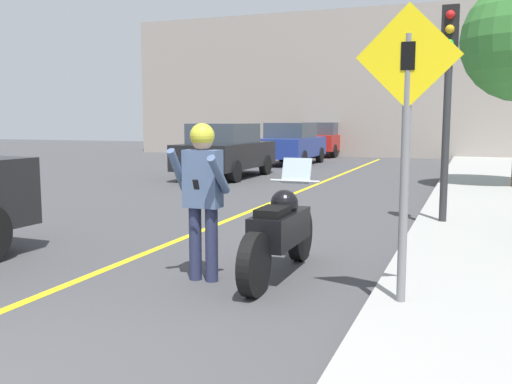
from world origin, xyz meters
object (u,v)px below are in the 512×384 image
object	(u,v)px
traffic_light	(448,73)
person_biker	(202,185)
motorcycle	(280,232)
parked_car_blue	(292,143)
crossing_sign	(406,126)
parked_car_black	(226,150)
parked_car_red	(323,139)

from	to	relation	value
traffic_light	person_biker	bearing A→B (deg)	-119.38
motorcycle	parked_car_blue	bearing A→B (deg)	106.93
crossing_sign	person_biker	bearing A→B (deg)	169.88
motorcycle	crossing_sign	size ratio (longest dim) A/B	0.86
parked_car_black	parked_car_blue	distance (m)	5.96
traffic_light	parked_car_black	distance (m)	9.60
traffic_light	parked_car_black	xyz separation A→B (m)	(-6.80, 6.57, -1.67)
parked_car_black	parked_car_red	bearing A→B (deg)	89.39
person_biker	parked_car_black	bearing A→B (deg)	112.71
traffic_light	parked_car_blue	size ratio (longest dim) A/B	0.82
motorcycle	person_biker	size ratio (longest dim) A/B	1.31
person_biker	parked_car_red	xyz separation A→B (m)	(-4.35, 22.52, -0.21)
parked_car_black	parked_car_red	world-z (taller)	same
crossing_sign	parked_car_blue	xyz separation A→B (m)	(-6.37, 17.04, -0.87)
person_biker	parked_car_blue	xyz separation A→B (m)	(-4.18, 16.65, -0.21)
person_biker	motorcycle	bearing A→B (deg)	33.33
motorcycle	traffic_light	xyz separation A→B (m)	(1.58, 3.64, 2.01)
parked_car_black	traffic_light	bearing A→B (deg)	-44.04
parked_car_red	crossing_sign	bearing A→B (deg)	-74.07
motorcycle	parked_car_red	world-z (taller)	parked_car_red
traffic_light	parked_car_blue	distance (m)	14.21
motorcycle	parked_car_blue	size ratio (longest dim) A/B	0.54
traffic_light	parked_car_black	bearing A→B (deg)	135.96
parked_car_red	motorcycle	bearing A→B (deg)	-77.00
parked_car_black	parked_car_blue	xyz separation A→B (m)	(0.29, 5.95, 0.00)
person_biker	crossing_sign	bearing A→B (deg)	-10.12
crossing_sign	traffic_light	xyz separation A→B (m)	(0.13, 4.51, 0.80)
parked_car_blue	parked_car_red	distance (m)	5.87
traffic_light	parked_car_red	distance (m)	19.64
person_biker	parked_car_blue	world-z (taller)	person_biker
motorcycle	person_biker	xyz separation A→B (m)	(-0.74, -0.48, 0.56)
person_biker	traffic_light	size ratio (longest dim) A/B	0.51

